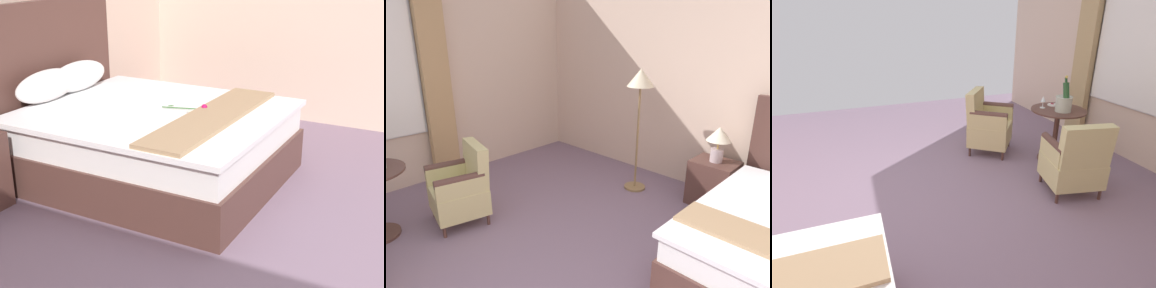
{
  "view_description": "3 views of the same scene",
  "coord_description": "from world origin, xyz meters",
  "views": [
    {
      "loc": [
        -2.28,
        -0.18,
        1.77
      ],
      "look_at": [
        -0.43,
        0.81,
        1.0
      ],
      "focal_mm": 50.0,
      "sensor_mm": 36.0,
      "label": 1
    },
    {
      "loc": [
        1.46,
        -1.0,
        2.07
      ],
      "look_at": [
        -0.8,
        1.29,
        0.97
      ],
      "focal_mm": 32.0,
      "sensor_mm": 36.0,
      "label": 2
    },
    {
      "loc": [
        0.35,
        2.88,
        1.89
      ],
      "look_at": [
        -0.29,
        1.2,
        1.11
      ],
      "focal_mm": 28.0,
      "sensor_mm": 36.0,
      "label": 3
    }
  ],
  "objects": [
    {
      "name": "champagne_bucket",
      "position": [
        -2.19,
        -0.17,
        0.87
      ],
      "size": [
        0.22,
        0.22,
        0.46
      ],
      "color": "#B0B9A9",
      "rests_on": "side_table_round"
    },
    {
      "name": "wine_glass_near_edge",
      "position": [
        -2.03,
        -0.41,
        0.85
      ],
      "size": [
        0.07,
        0.07,
        0.16
      ],
      "color": "white",
      "rests_on": "side_table_round"
    },
    {
      "name": "armchair_facing_bed",
      "position": [
        -1.44,
        -0.86,
        0.41
      ],
      "size": [
        0.82,
        0.82,
        0.91
      ],
      "color": "#50322B",
      "rests_on": "ground"
    },
    {
      "name": "side_table_round",
      "position": [
        -2.19,
        -0.27,
        0.46
      ],
      "size": [
        0.72,
        0.72,
        0.74
      ],
      "color": "#50322B",
      "rests_on": "ground"
    },
    {
      "name": "ground_plane",
      "position": [
        0.0,
        0.0,
        0.0
      ],
      "size": [
        7.89,
        7.89,
        0.0
      ],
      "primitive_type": "plane",
      "color": "gray"
    },
    {
      "name": "wall_window_side",
      "position": [
        -3.24,
        0.0,
        1.54
      ],
      "size": [
        0.27,
        6.51,
        3.1
      ],
      "color": "beige",
      "rests_on": "ground"
    },
    {
      "name": "armchair_by_window",
      "position": [
        -1.85,
        0.53,
        0.39
      ],
      "size": [
        0.68,
        0.67,
        0.88
      ],
      "color": "#50322B",
      "rests_on": "ground"
    },
    {
      "name": "wine_glass_near_bucket",
      "position": [
        -2.35,
        -0.41,
        0.83
      ],
      "size": [
        0.07,
        0.07,
        0.14
      ],
      "color": "white",
      "rests_on": "side_table_round"
    },
    {
      "name": "snack_plate",
      "position": [
        -2.24,
        -0.46,
        0.74
      ],
      "size": [
        0.16,
        0.16,
        0.04
      ],
      "color": "white",
      "rests_on": "side_table_round"
    }
  ]
}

